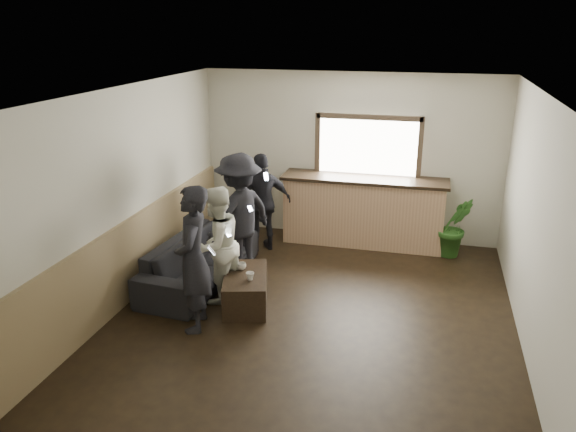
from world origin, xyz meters
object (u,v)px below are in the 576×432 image
(person_b, at_px, (217,245))
(potted_plant, at_px, (454,227))
(cup_a, at_px, (242,266))
(person_d, at_px, (263,203))
(person_c, at_px, (239,215))
(sofa, at_px, (200,261))
(coffee_table, at_px, (246,289))
(bar_counter, at_px, (363,207))
(person_a, at_px, (193,259))
(cup_b, at_px, (250,276))

(person_b, bearing_deg, potted_plant, 152.66)
(cup_a, distance_m, person_d, 1.82)
(person_b, xyz_separation_m, person_c, (-0.00, 0.92, 0.12))
(sofa, height_order, cup_a, sofa)
(potted_plant, relative_size, person_c, 0.54)
(coffee_table, bearing_deg, cup_a, 125.96)
(bar_counter, height_order, person_b, bar_counter)
(person_a, relative_size, person_b, 1.14)
(cup_a, relative_size, cup_b, 1.10)
(coffee_table, relative_size, person_b, 0.63)
(person_c, xyz_separation_m, person_d, (0.07, 0.93, -0.10))
(person_b, relative_size, person_d, 0.98)
(cup_b, height_order, person_d, person_d)
(person_d, bearing_deg, bar_counter, 170.97)
(cup_a, bearing_deg, person_b, -166.54)
(cup_a, height_order, cup_b, cup_b)
(person_b, height_order, person_d, person_d)
(person_c, bearing_deg, bar_counter, 162.55)
(sofa, distance_m, person_a, 1.39)
(cup_a, bearing_deg, sofa, 154.06)
(potted_plant, bearing_deg, coffee_table, -138.35)
(sofa, bearing_deg, bar_counter, -39.31)
(sofa, distance_m, cup_a, 0.86)
(coffee_table, relative_size, person_d, 0.62)
(cup_b, relative_size, person_d, 0.07)
(sofa, relative_size, potted_plant, 2.26)
(cup_b, height_order, potted_plant, potted_plant)
(bar_counter, distance_m, person_d, 1.69)
(sofa, height_order, person_d, person_d)
(potted_plant, relative_size, person_b, 0.62)
(coffee_table, bearing_deg, cup_b, -51.37)
(bar_counter, bearing_deg, cup_a, -117.96)
(coffee_table, bearing_deg, person_d, 99.89)
(sofa, relative_size, person_b, 1.41)
(person_a, distance_m, person_b, 0.75)
(bar_counter, bearing_deg, person_c, -135.08)
(bar_counter, relative_size, person_d, 1.68)
(cup_b, xyz_separation_m, person_d, (-0.44, 2.04, 0.31))
(person_a, bearing_deg, coffee_table, 134.75)
(sofa, relative_size, coffee_table, 2.25)
(cup_a, height_order, person_b, person_b)
(coffee_table, distance_m, cup_a, 0.31)
(potted_plant, distance_m, person_d, 3.06)
(cup_b, height_order, person_a, person_a)
(sofa, bearing_deg, person_d, -15.01)
(sofa, distance_m, person_d, 1.57)
(cup_a, bearing_deg, person_a, -110.96)
(cup_a, xyz_separation_m, person_c, (-0.31, 0.84, 0.42))
(person_a, bearing_deg, sofa, -173.83)
(person_a, distance_m, person_c, 1.66)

